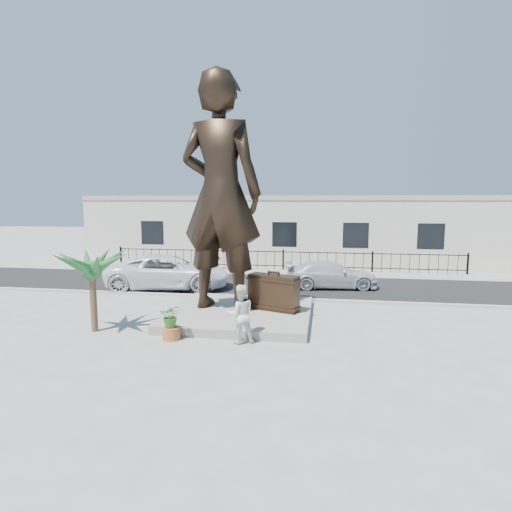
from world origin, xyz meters
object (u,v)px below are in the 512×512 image
(suitcase, at_px, (274,292))
(tourist, at_px, (240,314))
(statue, at_px, (220,194))
(car_white, at_px, (169,272))

(suitcase, relative_size, tourist, 1.03)
(statue, relative_size, suitcase, 4.57)
(statue, distance_m, suitcase, 4.20)
(tourist, bearing_deg, suitcase, -124.72)
(tourist, distance_m, car_white, 9.10)
(tourist, relative_size, car_white, 0.31)
(statue, xyz_separation_m, tourist, (1.33, -2.96, -3.74))
(car_white, bearing_deg, tourist, -155.64)
(tourist, bearing_deg, statue, -88.04)
(statue, height_order, tourist, statue)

